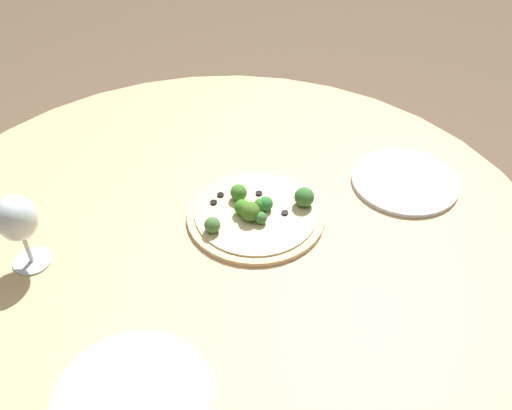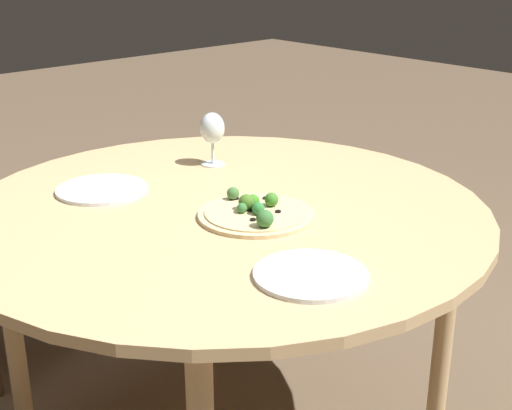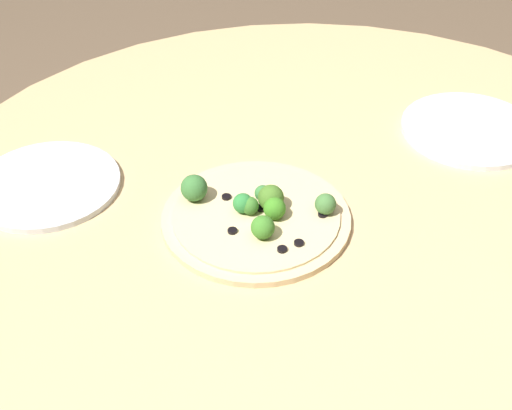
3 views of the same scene
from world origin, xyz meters
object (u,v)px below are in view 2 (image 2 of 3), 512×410
Objects in this scene: pizza at (256,212)px; wine_glass at (212,130)px; plate_far at (311,275)px; plate_near at (102,189)px.

wine_glass reaches higher than pizza.
pizza reaches higher than plate_far.
pizza is 1.79× the size of wine_glass.
pizza is at bearing 153.92° from wine_glass.
wine_glass is 0.37m from plate_near.
pizza is 0.44m from plate_near.
wine_glass is at bearing -26.08° from pizza.
plate_far is (-0.71, -0.03, 0.00)m from plate_near.
wine_glass is at bearing -25.25° from plate_far.
pizza is at bearing -24.19° from plate_far.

